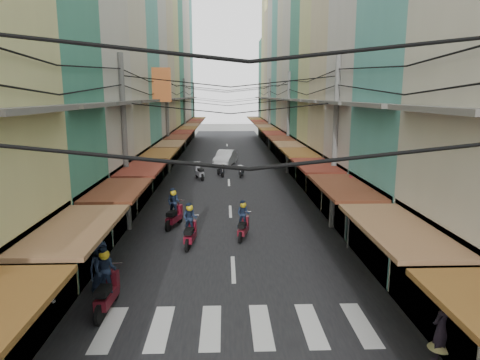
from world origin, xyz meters
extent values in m
plane|color=slate|center=(0.00, 0.00, 0.00)|extent=(160.00, 160.00, 0.00)
cube|color=black|center=(0.00, 20.00, 0.01)|extent=(10.00, 80.00, 0.02)
cube|color=slate|center=(-6.50, 20.00, 0.03)|extent=(3.00, 80.00, 0.06)
cube|color=slate|center=(6.50, 20.00, 0.03)|extent=(3.00, 80.00, 0.06)
cube|color=silver|center=(-3.50, -6.00, 0.03)|extent=(0.55, 2.40, 0.01)
cube|color=silver|center=(-2.10, -6.00, 0.03)|extent=(0.55, 2.40, 0.01)
cube|color=silver|center=(-0.70, -6.00, 0.03)|extent=(0.55, 2.40, 0.01)
cube|color=silver|center=(0.70, -6.00, 0.03)|extent=(0.55, 2.40, 0.01)
cube|color=silver|center=(2.10, -6.00, 0.03)|extent=(0.55, 2.40, 0.01)
cube|color=silver|center=(3.50, -6.00, 0.03)|extent=(0.55, 2.40, 0.01)
cube|color=black|center=(-5.60, -6.27, 1.60)|extent=(1.20, 4.52, 3.20)
cube|color=brown|center=(-4.10, -6.27, 3.00)|extent=(1.80, 4.33, 0.12)
cube|color=#595651|center=(-4.75, -6.27, 6.00)|extent=(0.50, 4.23, 0.15)
cube|color=black|center=(-5.60, -1.76, 1.60)|extent=(1.20, 4.13, 3.20)
cube|color=#5E2E1B|center=(-4.10, -1.76, 3.00)|extent=(1.80, 3.96, 0.12)
cube|color=#595651|center=(-4.75, -1.76, 6.00)|extent=(0.50, 3.87, 0.15)
cube|color=black|center=(-5.60, 2.96, 1.60)|extent=(1.20, 4.94, 3.20)
cube|color=maroon|center=(-4.10, 2.96, 3.00)|extent=(1.80, 4.73, 0.12)
cube|color=#595651|center=(-4.75, 2.96, 6.00)|extent=(0.50, 4.63, 0.15)
cube|color=beige|center=(-8.00, 8.00, 8.72)|extent=(6.00, 4.95, 17.43)
cube|color=black|center=(-5.60, 8.00, 1.60)|extent=(1.20, 4.75, 3.20)
cube|color=brown|center=(-4.10, 8.00, 3.00)|extent=(1.80, 4.56, 0.12)
cube|color=#595651|center=(-4.75, 8.00, 6.00)|extent=(0.50, 4.46, 0.15)
cube|color=#55A59B|center=(-8.00, 12.98, 8.16)|extent=(6.00, 4.99, 16.32)
cube|color=black|center=(-5.60, 12.98, 1.60)|extent=(1.20, 4.80, 3.20)
cube|color=brown|center=(-4.10, 12.98, 3.00)|extent=(1.80, 4.60, 0.12)
cube|color=#595651|center=(-4.75, 12.98, 6.00)|extent=(0.50, 4.50, 0.15)
cube|color=beige|center=(-8.00, 17.80, 11.44)|extent=(6.00, 4.65, 22.87)
cube|color=black|center=(-5.60, 17.80, 1.60)|extent=(1.20, 4.46, 3.20)
cube|color=#5E2E1B|center=(-4.10, 17.80, 3.00)|extent=(1.80, 4.27, 0.12)
cube|color=#595651|center=(-4.75, 17.80, 6.00)|extent=(0.50, 4.18, 0.15)
cube|color=#C9B58E|center=(-8.00, 22.57, 10.29)|extent=(6.00, 4.89, 20.58)
cube|color=black|center=(-5.60, 22.57, 1.60)|extent=(1.20, 4.70, 3.20)
cube|color=maroon|center=(-4.10, 22.57, 3.00)|extent=(1.80, 4.50, 0.12)
cube|color=#595651|center=(-4.75, 22.57, 6.00)|extent=(0.50, 4.40, 0.15)
cube|color=#C9C57E|center=(-8.00, 27.27, 9.22)|extent=(6.00, 4.52, 18.44)
cube|color=black|center=(-5.60, 27.27, 1.60)|extent=(1.20, 4.34, 3.20)
cube|color=brown|center=(-4.10, 27.27, 3.00)|extent=(1.80, 4.16, 0.12)
cube|color=#595651|center=(-4.75, 27.27, 6.00)|extent=(0.50, 4.07, 0.15)
cube|color=#3E886F|center=(-8.00, 32.13, 10.31)|extent=(6.00, 5.20, 20.63)
cube|color=black|center=(-5.60, 32.13, 1.60)|extent=(1.20, 4.99, 3.20)
cube|color=brown|center=(-4.10, 32.13, 3.00)|extent=(1.80, 4.78, 0.12)
cube|color=#595651|center=(-4.75, 32.13, 6.00)|extent=(0.50, 4.68, 0.15)
cube|color=beige|center=(-8.00, 37.20, 11.85)|extent=(6.00, 4.94, 23.70)
cube|color=black|center=(-5.60, 37.20, 1.60)|extent=(1.20, 4.74, 3.20)
cube|color=#5E2E1B|center=(-4.10, 37.20, 3.00)|extent=(1.80, 4.55, 0.12)
cube|color=#595651|center=(-4.75, 37.20, 6.00)|extent=(0.50, 4.45, 0.15)
cube|color=beige|center=(-8.00, 42.14, 10.56)|extent=(6.00, 4.96, 21.12)
cube|color=black|center=(-5.60, 42.14, 1.60)|extent=(1.20, 4.76, 3.20)
cube|color=maroon|center=(-4.10, 42.14, 3.00)|extent=(1.80, 4.56, 0.12)
cube|color=#595651|center=(-4.75, 42.14, 6.00)|extent=(0.50, 4.46, 0.15)
cube|color=#55A59B|center=(-8.00, 47.14, 9.95)|extent=(6.00, 5.04, 19.90)
cube|color=black|center=(-5.60, 47.14, 1.60)|extent=(1.20, 4.84, 3.20)
cube|color=brown|center=(-4.10, 47.14, 3.00)|extent=(1.80, 4.64, 0.12)
cube|color=#595651|center=(-4.75, 47.14, 6.00)|extent=(0.50, 4.54, 0.15)
cube|color=#582C14|center=(-4.40, 12.00, 7.00)|extent=(1.20, 0.40, 2.20)
cube|color=black|center=(5.60, -6.55, 1.60)|extent=(1.20, 4.78, 3.20)
cube|color=brown|center=(4.10, -6.55, 3.00)|extent=(1.80, 4.58, 0.12)
cube|color=#595651|center=(4.75, -6.55, 6.00)|extent=(0.50, 4.48, 0.15)
cube|color=#55A59B|center=(8.00, -1.55, 7.54)|extent=(6.00, 5.03, 15.08)
cube|color=black|center=(5.60, -1.55, 1.60)|extent=(1.20, 4.83, 3.20)
cube|color=#5E2E1B|center=(4.10, -1.55, 3.00)|extent=(1.80, 4.63, 0.12)
cube|color=#595651|center=(4.75, -1.55, 6.00)|extent=(0.50, 4.53, 0.15)
cube|color=black|center=(5.60, 3.36, 1.60)|extent=(1.20, 4.60, 3.20)
cube|color=maroon|center=(4.10, 3.36, 3.00)|extent=(1.80, 4.41, 0.12)
cube|color=#595651|center=(4.75, 3.36, 6.00)|extent=(0.50, 4.31, 0.15)
cube|color=#C9B58E|center=(8.00, 8.02, 10.37)|extent=(6.00, 4.52, 20.74)
cube|color=black|center=(5.60, 8.02, 1.60)|extent=(1.20, 4.34, 3.20)
cube|color=brown|center=(4.10, 8.02, 3.00)|extent=(1.80, 4.16, 0.12)
cube|color=#595651|center=(4.75, 8.02, 6.00)|extent=(0.50, 4.07, 0.15)
cube|color=#C9C57E|center=(8.00, 12.34, 7.06)|extent=(6.00, 4.12, 14.13)
cube|color=black|center=(5.60, 12.34, 1.60)|extent=(1.20, 3.96, 3.20)
cube|color=brown|center=(4.10, 12.34, 3.00)|extent=(1.80, 3.79, 0.12)
cube|color=#595651|center=(4.75, 12.34, 6.00)|extent=(0.50, 3.71, 0.15)
cube|color=#3E886F|center=(8.00, 16.61, 8.84)|extent=(6.00, 4.40, 17.68)
cube|color=black|center=(5.60, 16.61, 1.60)|extent=(1.20, 4.23, 3.20)
cube|color=#5E2E1B|center=(4.10, 16.61, 3.00)|extent=(1.80, 4.05, 0.12)
cube|color=#595651|center=(4.75, 16.61, 6.00)|extent=(0.50, 3.96, 0.15)
cube|color=beige|center=(8.00, 21.13, 11.30)|extent=(6.00, 4.64, 22.59)
cube|color=black|center=(5.60, 21.13, 1.60)|extent=(1.20, 4.45, 3.20)
cube|color=maroon|center=(4.10, 21.13, 3.00)|extent=(1.80, 4.26, 0.12)
cube|color=#595651|center=(4.75, 21.13, 6.00)|extent=(0.50, 4.17, 0.15)
cube|color=beige|center=(8.00, 25.45, 10.63)|extent=(6.00, 4.00, 21.25)
cube|color=black|center=(5.60, 25.45, 1.60)|extent=(1.20, 3.84, 3.20)
cube|color=brown|center=(4.10, 25.45, 3.00)|extent=(1.80, 3.68, 0.12)
cube|color=#595651|center=(4.75, 25.45, 6.00)|extent=(0.50, 3.60, 0.15)
cube|color=#55A59B|center=(8.00, 29.95, 11.16)|extent=(6.00, 5.01, 22.33)
cube|color=black|center=(5.60, 29.95, 1.60)|extent=(1.20, 4.81, 3.20)
cube|color=brown|center=(4.10, 29.95, 3.00)|extent=(1.80, 4.61, 0.12)
cube|color=#595651|center=(4.75, 29.95, 6.00)|extent=(0.50, 4.51, 0.15)
cube|color=beige|center=(8.00, 34.96, 9.86)|extent=(6.00, 5.00, 19.71)
cube|color=black|center=(5.60, 34.96, 1.60)|extent=(1.20, 4.80, 3.20)
cube|color=#5E2E1B|center=(4.10, 34.96, 3.00)|extent=(1.80, 4.60, 0.12)
cube|color=#595651|center=(4.75, 34.96, 6.00)|extent=(0.50, 4.50, 0.15)
cube|color=#C9B58E|center=(8.00, 39.61, 8.43)|extent=(6.00, 4.32, 16.86)
cube|color=black|center=(5.60, 39.61, 1.60)|extent=(1.20, 4.15, 3.20)
cube|color=maroon|center=(4.10, 39.61, 3.00)|extent=(1.80, 3.97, 0.12)
cube|color=#595651|center=(4.75, 39.61, 6.00)|extent=(0.50, 3.89, 0.15)
cube|color=#C9C57E|center=(8.00, 43.94, 9.98)|extent=(6.00, 4.33, 19.96)
cube|color=black|center=(5.60, 43.94, 1.60)|extent=(1.20, 4.16, 3.20)
cube|color=brown|center=(4.10, 43.94, 3.00)|extent=(1.80, 3.99, 0.12)
cube|color=#595651|center=(4.75, 43.94, 6.00)|extent=(0.50, 3.90, 0.15)
cube|color=#3E886F|center=(8.00, 48.54, 7.17)|extent=(6.00, 4.88, 14.34)
cube|color=black|center=(5.60, 48.54, 1.60)|extent=(1.20, 4.68, 3.20)
cube|color=brown|center=(4.10, 48.54, 3.00)|extent=(1.80, 4.49, 0.12)
cube|color=#595651|center=(4.75, 48.54, 6.00)|extent=(0.50, 4.39, 0.15)
cylinder|color=slate|center=(-4.90, 3.00, 4.10)|extent=(0.26, 0.26, 8.20)
cylinder|color=slate|center=(4.90, 3.00, 4.10)|extent=(0.26, 0.26, 8.20)
cylinder|color=slate|center=(-4.90, 18.00, 4.10)|extent=(0.26, 0.26, 8.20)
cylinder|color=slate|center=(4.90, 18.00, 4.10)|extent=(0.26, 0.26, 8.20)
cylinder|color=slate|center=(-4.90, 33.00, 4.10)|extent=(0.26, 0.26, 8.20)
cylinder|color=slate|center=(4.90, 33.00, 4.10)|extent=(0.26, 0.26, 8.20)
cylinder|color=slate|center=(-4.90, 48.00, 4.10)|extent=(0.26, 0.26, 8.20)
cylinder|color=slate|center=(4.90, 48.00, 4.10)|extent=(0.26, 0.26, 8.20)
imported|color=#BABBBF|center=(-0.24, 22.07, 0.00)|extent=(5.12, 2.89, 1.70)
imported|color=black|center=(7.31, -3.00, 0.00)|extent=(1.73, 0.68, 1.18)
cylinder|color=black|center=(-3.80, -4.28, 0.29)|extent=(0.11, 0.57, 0.57)
cylinder|color=black|center=(-3.80, -5.72, 0.29)|extent=(0.11, 0.57, 0.57)
cube|color=maroon|center=(-3.80, -5.00, 0.46)|extent=(0.38, 1.27, 0.31)
cube|color=black|center=(-3.80, -5.28, 0.79)|extent=(0.35, 0.61, 0.20)
cube|color=maroon|center=(-3.80, -4.39, 0.72)|extent=(0.33, 0.31, 0.61)
imported|color=#1B2740|center=(-3.80, -5.00, 0.61)|extent=(0.58, 0.41, 1.46)
sphere|color=gold|center=(-3.80, -5.00, 1.71)|extent=(0.31, 0.31, 0.31)
cylinder|color=black|center=(0.52, 2.11, 0.25)|extent=(0.10, 0.50, 0.50)
cylinder|color=black|center=(0.52, 0.85, 0.25)|extent=(0.10, 0.50, 0.50)
cube|color=maroon|center=(0.52, 1.48, 0.41)|extent=(0.33, 1.11, 0.27)
cube|color=black|center=(0.52, 1.24, 0.70)|extent=(0.31, 0.53, 0.17)
cube|color=maroon|center=(0.52, 2.01, 0.63)|extent=(0.29, 0.27, 0.53)
imported|color=#1B2740|center=(0.52, 1.48, 0.53)|extent=(0.51, 0.36, 1.28)
sphere|color=gold|center=(0.52, 1.48, 1.50)|extent=(0.27, 0.27, 0.27)
cylinder|color=black|center=(-1.78, 1.24, 0.27)|extent=(0.10, 0.54, 0.54)
cylinder|color=black|center=(-1.78, -0.11, 0.27)|extent=(0.10, 0.54, 0.54)
cube|color=maroon|center=(-1.78, 0.57, 0.44)|extent=(0.36, 1.20, 0.29)
cube|color=black|center=(-1.78, 0.30, 0.75)|extent=(0.33, 0.58, 0.19)
cube|color=maroon|center=(-1.78, 1.14, 0.68)|extent=(0.31, 0.29, 0.58)
imported|color=#1B2740|center=(-1.78, 0.57, 0.58)|extent=(0.55, 0.39, 1.39)
sphere|color=gold|center=(-1.78, 0.57, 1.62)|extent=(0.29, 0.29, 0.29)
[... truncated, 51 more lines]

